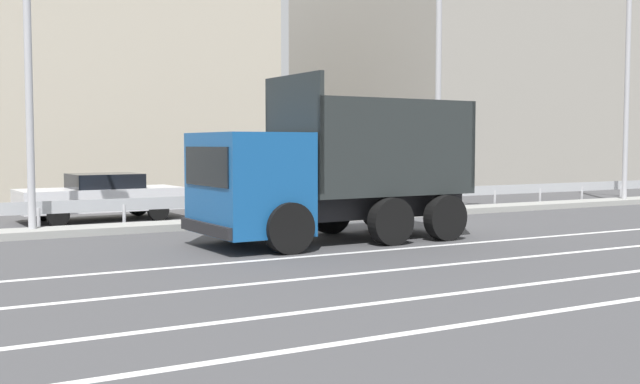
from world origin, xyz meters
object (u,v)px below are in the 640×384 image
(street_lamp_2, at_px, (443,31))
(parked_car_3, at_px, (269,191))
(dump_truck, at_px, (306,185))
(median_road_sign, at_px, (366,176))
(parked_car_2, at_px, (101,196))
(street_lamp_3, at_px, (632,52))
(street_lamp_1, at_px, (28,45))

(street_lamp_2, xyz_separation_m, parked_car_3, (-4.31, 3.35, -4.96))
(dump_truck, distance_m, street_lamp_2, 8.88)
(parked_car_3, bearing_deg, median_road_sign, -151.83)
(street_lamp_2, xyz_separation_m, parked_car_2, (-9.60, 3.40, -4.95))
(street_lamp_2, distance_m, parked_car_3, 7.37)
(street_lamp_3, height_order, parked_car_3, street_lamp_3)
(median_road_sign, height_order, parked_car_3, median_road_sign)
(dump_truck, xyz_separation_m, street_lamp_2, (6.74, 3.80, 4.36))
(street_lamp_3, xyz_separation_m, parked_car_3, (-12.96, 3.27, -4.84))
(dump_truck, height_order, median_road_sign, dump_truck)
(median_road_sign, distance_m, street_lamp_1, 9.87)
(median_road_sign, relative_size, street_lamp_3, 0.24)
(dump_truck, bearing_deg, street_lamp_1, 49.36)
(dump_truck, relative_size, median_road_sign, 2.67)
(street_lamp_1, distance_m, street_lamp_3, 20.58)
(street_lamp_3, distance_m, parked_car_3, 14.22)
(street_lamp_2, bearing_deg, street_lamp_3, 0.53)
(street_lamp_2, bearing_deg, median_road_sign, 173.90)
(street_lamp_3, bearing_deg, parked_car_2, 169.68)
(street_lamp_3, distance_m, parked_car_2, 19.18)
(median_road_sign, relative_size, parked_car_2, 0.52)
(median_road_sign, distance_m, parked_car_2, 7.71)
(parked_car_3, bearing_deg, dump_truck, 160.10)
(parked_car_2, bearing_deg, street_lamp_3, -103.77)
(median_road_sign, bearing_deg, street_lamp_3, -1.00)
(median_road_sign, bearing_deg, street_lamp_1, 179.92)
(dump_truck, relative_size, parked_car_2, 1.40)
(street_lamp_2, bearing_deg, street_lamp_1, 178.61)
(street_lamp_1, xyz_separation_m, parked_car_2, (2.29, 3.11, -3.80))
(dump_truck, distance_m, parked_car_2, 7.77)
(dump_truck, bearing_deg, parked_car_2, 19.44)
(street_lamp_2, xyz_separation_m, street_lamp_3, (8.65, 0.08, -0.12))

